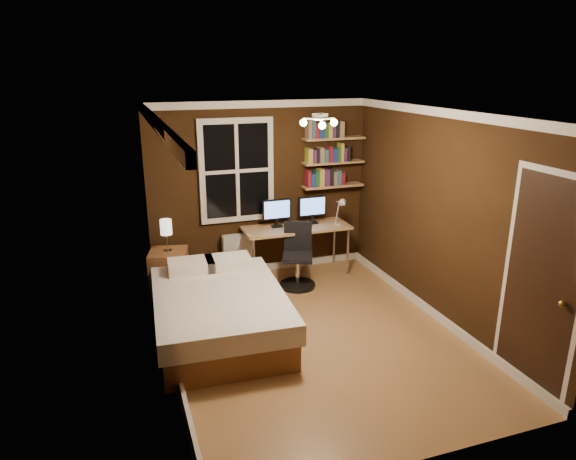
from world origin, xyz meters
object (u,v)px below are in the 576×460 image
object	(u,v)px
bed	(219,312)
desk_lamp	(340,211)
radiator	(237,256)
monitor_left	(277,213)
office_chair	(298,264)
monitor_right	(312,210)
bedside_lamp	(167,236)
nightstand	(169,272)
desk	(296,231)

from	to	relation	value
bed	desk_lamp	distance (m)	2.50
radiator	monitor_left	bearing A→B (deg)	-11.82
bed	office_chair	xyz separation A→B (m)	(1.31, 1.02, 0.04)
monitor_right	office_chair	world-z (taller)	monitor_right
bedside_lamp	monitor_left	size ratio (longest dim) A/B	1.03
office_chair	desk_lamp	bearing A→B (deg)	39.90
nightstand	monitor_right	bearing A→B (deg)	18.07
monitor_right	bed	bearing A→B (deg)	-138.62
radiator	monitor_left	distance (m)	0.85
monitor_left	radiator	bearing A→B (deg)	168.18
desk	office_chair	xyz separation A→B (m)	(-0.13, -0.41, -0.34)
desk	desk_lamp	size ratio (longest dim) A/B	3.51
bed	desk_lamp	size ratio (longest dim) A/B	4.64
nightstand	radiator	distance (m)	1.05
desk	monitor_right	xyz separation A→B (m)	(0.27, 0.08, 0.27)
bed	bedside_lamp	distance (m)	1.50
bed	monitor_left	world-z (taller)	monitor_left
bed	nightstand	distance (m)	1.40
radiator	monitor_right	distance (m)	1.28
desk_lamp	nightstand	bearing A→B (deg)	178.46
bed	bedside_lamp	world-z (taller)	bedside_lamp
nightstand	desk	bearing A→B (deg)	16.38
desk	monitor_right	size ratio (longest dim) A/B	3.66
bedside_lamp	desk	world-z (taller)	bedside_lamp
nightstand	desk	xyz separation A→B (m)	(1.85, 0.10, 0.37)
radiator	monitor_left	world-z (taller)	monitor_left
monitor_right	desk_lamp	world-z (taller)	desk_lamp
nightstand	radiator	xyz separation A→B (m)	(1.01, 0.29, 0.01)
nightstand	bed	bearing A→B (deg)	-59.80
monitor_right	nightstand	bearing A→B (deg)	-175.29
nightstand	radiator	size ratio (longest dim) A/B	0.96
bedside_lamp	nightstand	bearing A→B (deg)	0.00
bedside_lamp	monitor_right	world-z (taller)	monitor_right
bed	desk	distance (m)	2.07
desk	bedside_lamp	bearing A→B (deg)	-176.98
bedside_lamp	bed	bearing A→B (deg)	-73.16
bed	desk	xyz separation A→B (m)	(1.44, 1.43, 0.39)
bedside_lamp	radiator	xyz separation A→B (m)	(1.01, 0.29, -0.51)
monitor_right	bedside_lamp	bearing A→B (deg)	-175.29
bed	desk_lamp	xyz separation A→B (m)	(2.04, 1.27, 0.67)
desk	office_chair	distance (m)	0.55
desk_lamp	bedside_lamp	bearing A→B (deg)	178.46
office_chair	monitor_right	bearing A→B (deg)	71.73
bed	monitor_left	bearing A→B (deg)	55.42
bed	radiator	size ratio (longest dim) A/B	3.23
office_chair	monitor_left	bearing A→B (deg)	127.74
radiator	desk_lamp	size ratio (longest dim) A/B	1.44
nightstand	office_chair	size ratio (longest dim) A/B	0.68
monitor_left	monitor_right	distance (m)	0.55
nightstand	office_chair	xyz separation A→B (m)	(1.72, -0.31, 0.03)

